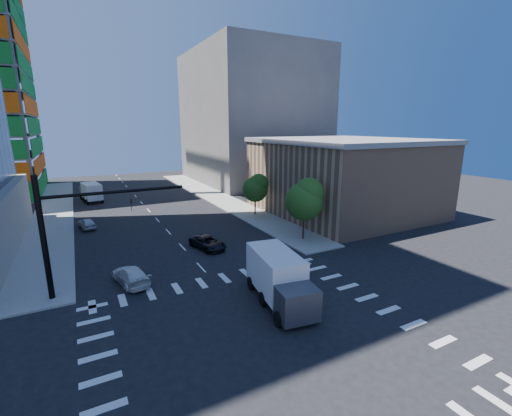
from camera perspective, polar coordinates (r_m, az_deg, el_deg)
ground at (r=21.73m, az=1.94°, el=-21.07°), size 160.00×160.00×0.00m
road_markings at (r=21.72m, az=1.94°, el=-21.06°), size 20.00×20.00×0.01m
sidewalk_ne at (r=60.74m, az=-6.54°, el=1.80°), size 5.00×60.00×0.15m
sidewalk_nw at (r=56.94m, az=-30.66°, el=-0.83°), size 5.00×60.00×0.15m
commercial_building at (r=51.06m, az=14.27°, el=5.21°), size 20.50×22.50×10.60m
bg_building_ne at (r=79.14m, az=-0.82°, el=14.74°), size 24.00×30.00×28.00m
signal_mast_nw at (r=27.86m, az=-29.06°, el=-2.43°), size 10.20×0.40×9.00m
tree_south at (r=37.25m, az=8.29°, el=1.54°), size 4.16×4.16×6.82m
tree_north at (r=47.55m, az=0.05°, el=3.42°), size 3.54×3.52×5.78m
car_nb_far at (r=35.74m, az=-8.07°, el=-5.72°), size 3.15×4.95×1.27m
car_sb_near at (r=29.64m, az=-20.15°, el=-10.49°), size 2.82×5.00×1.37m
car_sb_mid at (r=47.01m, az=-26.35°, el=-2.30°), size 2.17×4.02×1.30m
box_truck_near at (r=24.62m, az=4.19°, el=-12.47°), size 3.80×7.04×3.51m
box_truck_far at (r=63.67m, az=-25.83°, el=2.26°), size 3.46×6.27×3.12m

